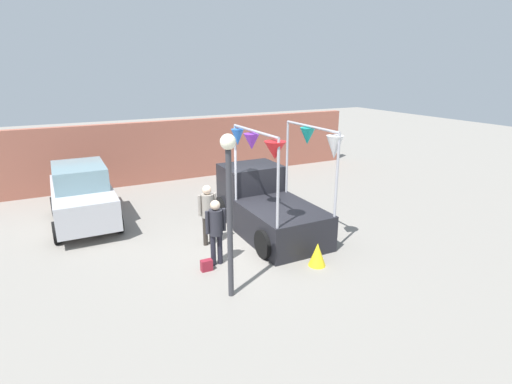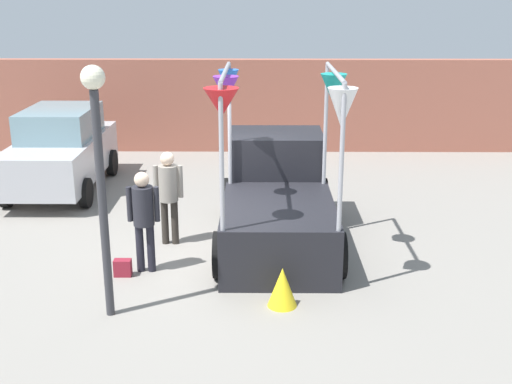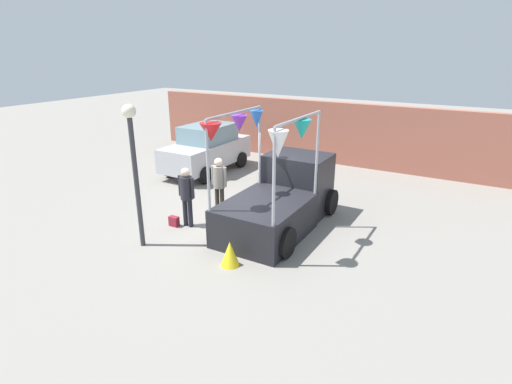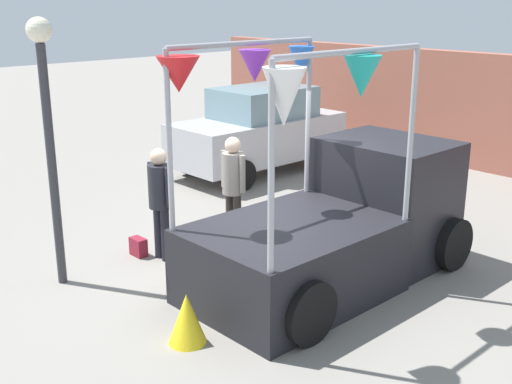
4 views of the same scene
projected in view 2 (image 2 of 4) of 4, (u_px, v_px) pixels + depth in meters
ground_plane at (220, 251)px, 11.42m from camera, size 60.00×60.00×0.00m
vendor_truck at (277, 194)px, 11.80m from camera, size 2.33×4.13×3.24m
parked_car at (61, 150)px, 14.68m from camera, size 1.88×4.00×1.88m
person_customer at (143, 212)px, 10.32m from camera, size 0.53×0.34×1.70m
person_vendor at (168, 189)px, 11.47m from camera, size 0.53×0.34×1.73m
handbag at (123, 268)px, 10.41m from camera, size 0.28×0.16×0.28m
street_lamp at (99, 156)px, 8.51m from camera, size 0.32×0.32×3.54m
brick_boundary_wall at (235, 106)px, 18.18m from camera, size 18.00×0.36×2.60m
folded_kite_bundle_sunflower at (282, 287)px, 9.37m from camera, size 0.49×0.49×0.60m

